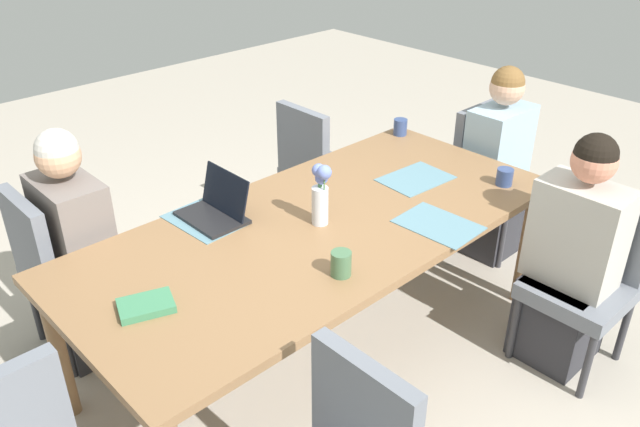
{
  "coord_description": "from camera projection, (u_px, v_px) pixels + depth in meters",
  "views": [
    {
      "loc": [
        -1.75,
        -1.85,
        2.21
      ],
      "look_at": [
        0.0,
        0.0,
        0.8
      ],
      "focal_mm": 35.87,
      "sensor_mm": 36.0,
      "label": 1
    }
  ],
  "objects": [
    {
      "name": "ground_plane",
      "position": [
        320.0,
        348.0,
        3.3
      ],
      "size": [
        10.0,
        10.0,
        0.0
      ],
      "primitive_type": "plane",
      "color": "#B2A899"
    },
    {
      "name": "dining_table",
      "position": [
        320.0,
        235.0,
        2.96
      ],
      "size": [
        2.38,
        1.09,
        0.75
      ],
      "color": "olive",
      "rests_on": "ground_plane"
    },
    {
      "name": "chair_far_left_near",
      "position": [
        61.0,
        265.0,
        3.07
      ],
      "size": [
        0.44,
        0.44,
        0.9
      ],
      "color": "slate",
      "rests_on": "ground_plane"
    },
    {
      "name": "person_far_left_near",
      "position": [
        81.0,
        260.0,
        3.07
      ],
      "size": [
        0.36,
        0.4,
        1.19
      ],
      "color": "#2D2D33",
      "rests_on": "ground_plane"
    },
    {
      "name": "chair_near_left_mid",
      "position": [
        589.0,
        270.0,
        3.04
      ],
      "size": [
        0.44,
        0.44,
        0.9
      ],
      "color": "slate",
      "rests_on": "ground_plane"
    },
    {
      "name": "person_near_left_mid",
      "position": [
        570.0,
        266.0,
        3.02
      ],
      "size": [
        0.36,
        0.4,
        1.19
      ],
      "color": "#2D2D33",
      "rests_on": "ground_plane"
    },
    {
      "name": "chair_head_right_left_far",
      "position": [
        489.0,
        171.0,
        4.0
      ],
      "size": [
        0.44,
        0.44,
        0.9
      ],
      "color": "slate",
      "rests_on": "ground_plane"
    },
    {
      "name": "person_head_right_left_far",
      "position": [
        494.0,
        174.0,
        3.9
      ],
      "size": [
        0.4,
        0.36,
        1.19
      ],
      "color": "#2D2D33",
      "rests_on": "ground_plane"
    },
    {
      "name": "chair_far_right_far",
      "position": [
        316.0,
        164.0,
        4.09
      ],
      "size": [
        0.44,
        0.44,
        0.9
      ],
      "color": "slate",
      "rests_on": "ground_plane"
    },
    {
      "name": "flower_vase",
      "position": [
        321.0,
        191.0,
        2.85
      ],
      "size": [
        0.08,
        0.1,
        0.3
      ],
      "color": "silver",
      "rests_on": "dining_table"
    },
    {
      "name": "placemat_far_left_near",
      "position": [
        205.0,
        220.0,
        2.95
      ],
      "size": [
        0.28,
        0.37,
        0.0
      ],
      "primitive_type": "cube",
      "rotation": [
        0.0,
        0.0,
        -1.52
      ],
      "color": "slate",
      "rests_on": "dining_table"
    },
    {
      "name": "placemat_near_left_mid",
      "position": [
        438.0,
        225.0,
        2.92
      ],
      "size": [
        0.28,
        0.37,
        0.0
      ],
      "primitive_type": "cube",
      "rotation": [
        0.0,
        0.0,
        1.61
      ],
      "color": "slate",
      "rests_on": "dining_table"
    },
    {
      "name": "placemat_head_right_left_far",
      "position": [
        416.0,
        179.0,
        3.33
      ],
      "size": [
        0.38,
        0.28,
        0.0
      ],
      "primitive_type": "cube",
      "rotation": [
        0.0,
        0.0,
        3.08
      ],
      "color": "slate",
      "rests_on": "dining_table"
    },
    {
      "name": "laptop_far_left_near",
      "position": [
        216.0,
        209.0,
        2.95
      ],
      "size": [
        0.22,
        0.32,
        0.21
      ],
      "color": "black",
      "rests_on": "dining_table"
    },
    {
      "name": "coffee_mug_near_left",
      "position": [
        341.0,
        264.0,
        2.54
      ],
      "size": [
        0.08,
        0.08,
        0.11
      ],
      "primitive_type": "cylinder",
      "color": "#47704C",
      "rests_on": "dining_table"
    },
    {
      "name": "coffee_mug_near_right",
      "position": [
        505.0,
        177.0,
        3.26
      ],
      "size": [
        0.08,
        0.08,
        0.09
      ],
      "primitive_type": "cylinder",
      "color": "#33477A",
      "rests_on": "dining_table"
    },
    {
      "name": "coffee_mug_centre_left",
      "position": [
        400.0,
        127.0,
        3.85
      ],
      "size": [
        0.08,
        0.08,
        0.1
      ],
      "primitive_type": "cylinder",
      "color": "#33477A",
      "rests_on": "dining_table"
    },
    {
      "name": "book_red_cover",
      "position": [
        146.0,
        306.0,
        2.37
      ],
      "size": [
        0.24,
        0.2,
        0.03
      ],
      "primitive_type": "cube",
      "rotation": [
        0.0,
        0.0,
        -0.35
      ],
      "color": "#3D7F56",
      "rests_on": "dining_table"
    }
  ]
}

